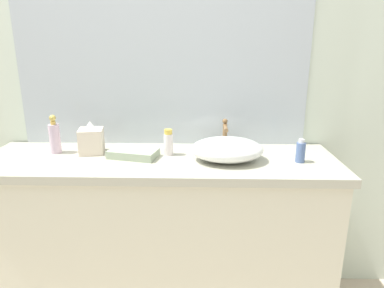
# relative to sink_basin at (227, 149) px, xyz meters

# --- Properties ---
(bathroom_wall_rear) EXTENTS (6.00, 0.06, 2.60)m
(bathroom_wall_rear) POSITION_rel_sink_basin_xyz_m (-0.45, 0.33, 0.34)
(bathroom_wall_rear) COLOR silver
(bathroom_wall_rear) RESTS_ON ground
(vanity_counter) EXTENTS (1.78, 0.53, 0.90)m
(vanity_counter) POSITION_rel_sink_basin_xyz_m (-0.34, 0.02, -0.50)
(vanity_counter) COLOR beige
(vanity_counter) RESTS_ON ground
(wall_mirror_panel) EXTENTS (1.58, 0.01, 1.29)m
(wall_mirror_panel) POSITION_rel_sink_basin_xyz_m (-0.34, 0.29, 0.59)
(wall_mirror_panel) COLOR #B2BCC6
(wall_mirror_panel) RESTS_ON vanity_counter
(sink_basin) EXTENTS (0.35, 0.28, 0.11)m
(sink_basin) POSITION_rel_sink_basin_xyz_m (0.00, 0.00, 0.00)
(sink_basin) COLOR white
(sink_basin) RESTS_ON vanity_counter
(faucet) EXTENTS (0.03, 0.13, 0.17)m
(faucet) POSITION_rel_sink_basin_xyz_m (0.00, 0.16, 0.05)
(faucet) COLOR brown
(faucet) RESTS_ON vanity_counter
(soap_dispenser) EXTENTS (0.06, 0.06, 0.20)m
(soap_dispenser) POSITION_rel_sink_basin_xyz_m (-0.89, 0.10, 0.03)
(soap_dispenser) COLOR #CCB0C8
(soap_dispenser) RESTS_ON vanity_counter
(lotion_bottle) EXTENTS (0.04, 0.04, 0.11)m
(lotion_bottle) POSITION_rel_sink_basin_xyz_m (0.35, -0.02, -0.00)
(lotion_bottle) COLOR #50699D
(lotion_bottle) RESTS_ON vanity_counter
(perfume_bottle) EXTENTS (0.05, 0.05, 0.14)m
(perfume_bottle) POSITION_rel_sink_basin_xyz_m (-0.29, 0.08, 0.01)
(perfume_bottle) COLOR silver
(perfume_bottle) RESTS_ON vanity_counter
(tissue_box) EXTENTS (0.14, 0.14, 0.17)m
(tissue_box) POSITION_rel_sink_basin_xyz_m (-0.70, 0.10, 0.02)
(tissue_box) COLOR beige
(tissue_box) RESTS_ON vanity_counter
(folded_hand_towel) EXTENTS (0.26, 0.18, 0.04)m
(folded_hand_towel) POSITION_rel_sink_basin_xyz_m (-0.47, 0.03, -0.04)
(folded_hand_towel) COLOR #9CAB90
(folded_hand_towel) RESTS_ON vanity_counter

